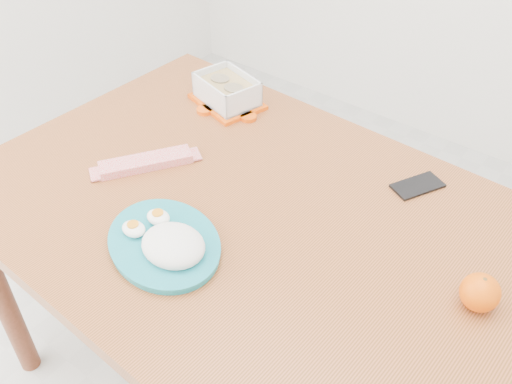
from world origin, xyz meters
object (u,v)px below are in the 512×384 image
Objects in this scene: dining_table at (256,239)px; smartphone at (418,186)px; food_container at (227,91)px; rice_plate at (167,242)px; orange_fruit at (480,292)px.

smartphone is at bearing 53.41° from dining_table.
food_container reaches higher than smartphone.
food_container is at bearing 140.17° from dining_table.
rice_plate is at bearing -46.92° from food_container.
smartphone is (-0.24, 0.26, -0.03)m from orange_fruit.
rice_plate is (-0.57, -0.25, -0.01)m from orange_fruit.
dining_table is 6.14× the size of food_container.
dining_table is at bearing -27.01° from food_container.
dining_table is 3.90× the size of rice_plate.
food_container is 3.04× the size of orange_fruit.
rice_plate reaches higher than smartphone.
orange_fruit is at bearing 44.29° from rice_plate.
food_container is 1.87× the size of smartphone.
food_container is 0.60m from rice_plate.
rice_plate is 0.61m from smartphone.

